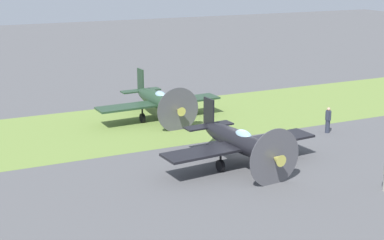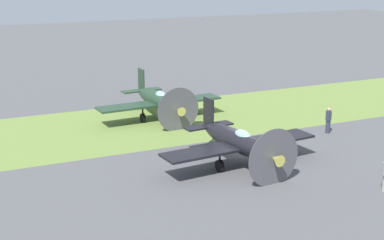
# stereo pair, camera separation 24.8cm
# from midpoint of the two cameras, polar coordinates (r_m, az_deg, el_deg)

# --- Properties ---
(ground_plane) EXTENTS (160.00, 160.00, 0.00)m
(ground_plane) POSITION_cam_midpoint_polar(r_m,az_deg,el_deg) (32.88, 5.95, -3.82)
(ground_plane) COLOR #515154
(grass_verge) EXTENTS (120.00, 11.00, 0.01)m
(grass_verge) POSITION_cam_midpoint_polar(r_m,az_deg,el_deg) (40.65, -0.65, 0.10)
(grass_verge) COLOR olive
(grass_verge) RESTS_ON ground
(airplane_lead) EXTENTS (9.38, 7.43, 3.33)m
(airplane_lead) POSITION_cam_midpoint_polar(r_m,az_deg,el_deg) (31.18, 4.92, -2.18)
(airplane_lead) COLOR black
(airplane_lead) RESTS_ON ground
(airplane_wingman) EXTENTS (9.27, 7.34, 3.31)m
(airplane_wingman) POSITION_cam_midpoint_polar(r_m,az_deg,el_deg) (40.44, -3.23, 2.01)
(airplane_wingman) COLOR #233D28
(airplane_wingman) RESTS_ON ground
(ground_crew_mechanic) EXTENTS (0.38, 0.62, 1.73)m
(ground_crew_mechanic) POSITION_cam_midpoint_polar(r_m,az_deg,el_deg) (38.22, 13.83, 0.03)
(ground_crew_mechanic) COLOR #2D3342
(ground_crew_mechanic) RESTS_ON ground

